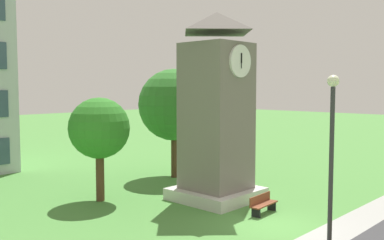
{
  "coord_description": "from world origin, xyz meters",
  "views": [
    {
      "loc": [
        -15.57,
        -9.95,
        5.9
      ],
      "look_at": [
        0.79,
        5.61,
        4.19
      ],
      "focal_mm": 40.48,
      "sensor_mm": 36.0,
      "label": 1
    }
  ],
  "objects": [
    {
      "name": "park_bench",
      "position": [
        1.1,
        1.33,
        0.46
      ],
      "size": [
        1.83,
        0.61,
        0.88
      ],
      "color": "brown",
      "rests_on": "ground"
    },
    {
      "name": "tree_by_building",
      "position": [
        -2.8,
        8.78,
        3.77
      ],
      "size": [
        3.15,
        3.15,
        5.38
      ],
      "color": "#513823",
      "rests_on": "ground"
    },
    {
      "name": "kerb_strip",
      "position": [
        0.0,
        -2.34,
        0.0
      ],
      "size": [
        120.0,
        1.6,
        0.01
      ],
      "primitive_type": "cube",
      "color": "#9E9E99",
      "rests_on": "ground"
    },
    {
      "name": "ground_plane",
      "position": [
        0.0,
        0.0,
        0.0
      ],
      "size": [
        160.0,
        160.0,
        0.0
      ],
      "primitive_type": "plane",
      "color": "#4C893D"
    },
    {
      "name": "tree_near_tower",
      "position": [
        3.97,
        10.24,
        4.75
      ],
      "size": [
        4.66,
        4.66,
        7.1
      ],
      "color": "#513823",
      "rests_on": "ground"
    },
    {
      "name": "clock_tower",
      "position": [
        1.58,
        4.6,
        4.33
      ],
      "size": [
        3.95,
        3.95,
        9.73
      ],
      "color": "slate",
      "rests_on": "ground"
    },
    {
      "name": "street_lamp",
      "position": [
        -3.23,
        -4.06,
        3.86
      ],
      "size": [
        0.36,
        0.36,
        6.27
      ],
      "color": "#333338",
      "rests_on": "ground"
    }
  ]
}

